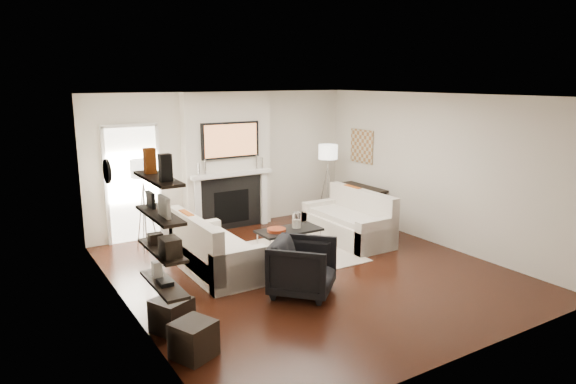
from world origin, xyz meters
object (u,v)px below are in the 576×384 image
ottoman_near (172,315)px  loveseat_left_base (216,259)px  loveseat_right_base (347,229)px  lamp_right_shade (328,152)px  coffee_table (289,230)px  armchair (303,265)px  lamp_left_shade (142,169)px

ottoman_near → loveseat_left_base: bearing=50.3°
loveseat_right_base → lamp_right_shade: bearing=68.2°
ottoman_near → coffee_table: bearing=31.8°
loveseat_right_base → coffee_table: same height
armchair → lamp_right_shade: size_ratio=2.11×
lamp_right_shade → lamp_left_shade: bearing=179.9°
loveseat_left_base → ottoman_near: size_ratio=4.50×
loveseat_right_base → lamp_left_shade: bearing=156.8°
lamp_left_shade → loveseat_left_base: bearing=-69.8°
loveseat_right_base → lamp_right_shade: size_ratio=4.50×
coffee_table → lamp_right_shade: bearing=37.8°
loveseat_right_base → armchair: (-2.03, -1.58, 0.21)m
loveseat_right_base → armchair: bearing=-142.1°
armchair → coffee_table: bearing=21.5°
loveseat_left_base → coffee_table: 1.47m
lamp_left_shade → lamp_right_shade: bearing=-0.1°
coffee_table → ottoman_near: size_ratio=2.75×
coffee_table → loveseat_left_base: bearing=-172.8°
lamp_left_shade → lamp_right_shade: size_ratio=1.00×
loveseat_left_base → loveseat_right_base: bearing=4.2°
lamp_left_shade → armchair: bearing=-66.6°
loveseat_left_base → coffee_table: (1.45, 0.18, 0.19)m
armchair → ottoman_near: 1.93m
armchair → ottoman_near: bearing=139.5°
loveseat_right_base → coffee_table: 1.30m
loveseat_left_base → loveseat_right_base: 2.74m
loveseat_left_base → armchair: size_ratio=2.13×
coffee_table → armchair: 1.73m
armchair → ottoman_near: armchair is taller
lamp_right_shade → ottoman_near: bearing=-145.7°
lamp_left_shade → lamp_right_shade: 3.90m
armchair → ottoman_near: (-1.92, -0.09, -0.22)m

